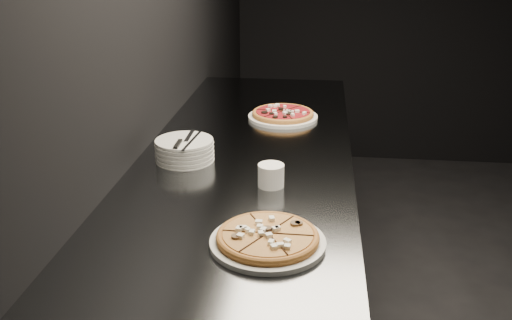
# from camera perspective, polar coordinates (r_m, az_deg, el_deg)

# --- Properties ---
(wall_left) EXTENTS (0.02, 5.00, 2.80)m
(wall_left) POSITION_cam_1_polar(r_m,az_deg,el_deg) (1.92, -12.67, 13.83)
(wall_left) COLOR black
(wall_left) RESTS_ON floor
(counter) EXTENTS (0.74, 2.44, 0.92)m
(counter) POSITION_cam_1_polar(r_m,az_deg,el_deg) (2.17, -1.13, -11.44)
(counter) COLOR #57595E
(counter) RESTS_ON floor
(pizza_mushroom) EXTENTS (0.29, 0.29, 0.03)m
(pizza_mushroom) POSITION_cam_1_polar(r_m,az_deg,el_deg) (1.43, 1.18, -7.85)
(pizza_mushroom) COLOR silver
(pizza_mushroom) RESTS_ON counter
(pizza_tomato) EXTENTS (0.29, 0.29, 0.03)m
(pizza_tomato) POSITION_cam_1_polar(r_m,az_deg,el_deg) (2.41, 2.71, 4.56)
(pizza_tomato) COLOR silver
(pizza_tomato) RESTS_ON counter
(plate_stack) EXTENTS (0.20, 0.20, 0.07)m
(plate_stack) POSITION_cam_1_polar(r_m,az_deg,el_deg) (1.97, -7.15, 1.00)
(plate_stack) COLOR silver
(plate_stack) RESTS_ON counter
(cutlery) EXTENTS (0.08, 0.21, 0.01)m
(cutlery) POSITION_cam_1_polar(r_m,az_deg,el_deg) (1.94, -7.08, 1.94)
(cutlery) COLOR #B2B5BA
(cutlery) RESTS_ON plate_stack
(ramekin) EXTENTS (0.08, 0.08, 0.07)m
(ramekin) POSITION_cam_1_polar(r_m,az_deg,el_deg) (1.75, 1.51, -1.49)
(ramekin) COLOR white
(ramekin) RESTS_ON counter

